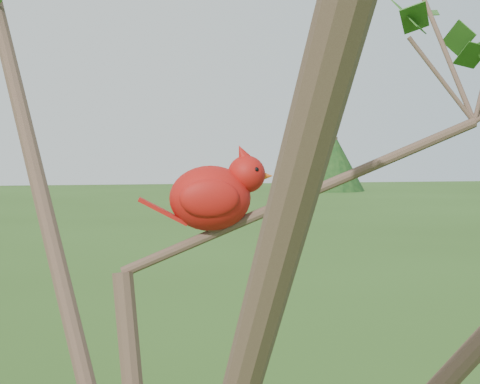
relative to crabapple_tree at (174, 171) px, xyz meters
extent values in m
ellipsoid|color=#AC160E|center=(0.07, 0.11, -0.05)|extent=(0.14, 0.11, 0.11)
sphere|color=#AC160E|center=(0.13, 0.11, -0.01)|extent=(0.07, 0.07, 0.06)
cone|color=#AC160E|center=(0.13, 0.11, 0.02)|extent=(0.05, 0.04, 0.05)
cone|color=#D85914|center=(0.16, 0.11, -0.01)|extent=(0.03, 0.02, 0.02)
ellipsoid|color=black|center=(0.15, 0.11, -0.01)|extent=(0.02, 0.03, 0.03)
cube|color=#AC160E|center=(-0.01, 0.12, -0.07)|extent=(0.08, 0.04, 0.05)
ellipsoid|color=#AC160E|center=(0.07, 0.15, -0.05)|extent=(0.10, 0.03, 0.06)
ellipsoid|color=#AC160E|center=(0.06, 0.07, -0.05)|extent=(0.10, 0.03, 0.06)
cylinder|color=#463126|center=(10.89, 31.92, -0.74)|extent=(0.41, 0.41, 2.77)
cone|color=black|center=(10.89, 31.92, -0.62)|extent=(3.23, 3.23, 3.00)
camera|label=1|loc=(-0.08, -0.99, 0.03)|focal=50.00mm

